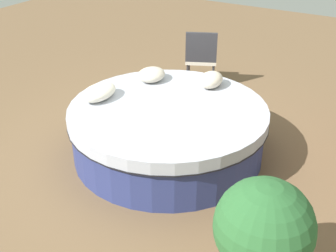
% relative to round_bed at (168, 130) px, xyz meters
% --- Properties ---
extents(ground_plane, '(16.00, 16.00, 0.00)m').
position_rel_round_bed_xyz_m(ground_plane, '(0.00, 0.00, -0.34)').
color(ground_plane, brown).
extents(round_bed, '(2.51, 2.51, 0.67)m').
position_rel_round_bed_xyz_m(round_bed, '(0.00, 0.00, 0.00)').
color(round_bed, navy).
rests_on(round_bed, ground_plane).
extents(throw_pillow_0, '(0.41, 0.30, 0.21)m').
position_rel_round_bed_xyz_m(throw_pillow_0, '(0.83, -0.19, 0.43)').
color(throw_pillow_0, beige).
rests_on(throw_pillow_0, round_bed).
extents(throw_pillow_1, '(0.43, 0.36, 0.18)m').
position_rel_round_bed_xyz_m(throw_pillow_1, '(0.60, 0.63, 0.42)').
color(throw_pillow_1, beige).
rests_on(throw_pillow_1, round_bed).
extents(throw_pillow_2, '(0.55, 0.34, 0.18)m').
position_rel_round_bed_xyz_m(throw_pillow_2, '(-0.24, 0.89, 0.42)').
color(throw_pillow_2, silver).
rests_on(throw_pillow_2, round_bed).
extents(patio_chair, '(0.67, 0.68, 0.98)m').
position_rel_round_bed_xyz_m(patio_chair, '(2.19, 0.64, 0.21)').
color(patio_chair, '#333338').
rests_on(patio_chair, ground_plane).
extents(planter, '(0.81, 0.81, 1.16)m').
position_rel_round_bed_xyz_m(planter, '(-1.55, -1.79, 0.33)').
color(planter, brown).
rests_on(planter, ground_plane).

